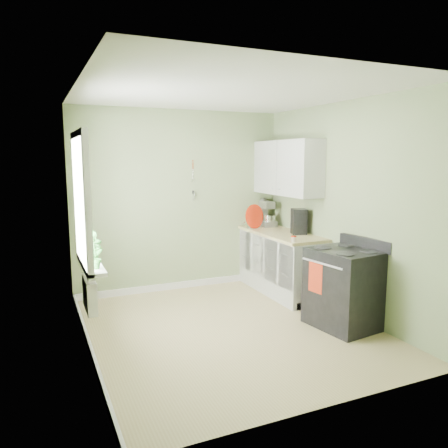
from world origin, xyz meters
name	(u,v)px	position (x,y,z in m)	size (l,w,h in m)	color
floor	(230,330)	(0.00, 0.00, -0.01)	(3.20, 3.60, 0.02)	tan
ceiling	(230,91)	(0.00, 0.00, 2.71)	(3.20, 3.60, 0.02)	white
wall_back	(180,201)	(0.00, 1.81, 1.35)	(3.20, 0.02, 2.70)	gray
wall_left	(82,224)	(-1.61, 0.00, 1.35)	(0.02, 3.60, 2.70)	gray
wall_right	(344,209)	(1.61, 0.00, 1.35)	(0.02, 3.60, 2.70)	gray
base_cabinets	(281,264)	(1.30, 1.00, 0.43)	(0.60, 1.60, 0.87)	silver
countertop	(281,234)	(1.29, 1.00, 0.89)	(0.64, 1.60, 0.04)	tan
upper_cabinets	(287,168)	(1.43, 1.10, 1.85)	(0.35, 1.40, 0.80)	silver
window	(80,201)	(-1.58, 0.30, 1.55)	(0.06, 1.14, 1.44)	white
window_sill	(90,263)	(-1.51, 0.30, 0.88)	(0.18, 1.14, 0.04)	white
radiator	(90,294)	(-1.54, 0.25, 0.55)	(0.12, 0.50, 0.35)	white
wall_utensils	(193,187)	(0.20, 1.78, 1.56)	(0.02, 0.14, 0.58)	tan
stove	(344,288)	(1.28, -0.46, 0.47)	(0.76, 0.84, 1.06)	black
stand_mixer	(267,214)	(1.40, 1.63, 1.10)	(0.26, 0.39, 0.44)	#B2B2B7
kettle	(251,221)	(1.06, 1.54, 1.01)	(0.20, 0.12, 0.21)	silver
coffee_maker	(299,222)	(1.45, 0.79, 1.08)	(0.28, 0.29, 0.36)	black
red_tray	(255,216)	(1.09, 1.47, 1.10)	(0.38, 0.38, 0.02)	#B81D07
jar	(294,239)	(1.05, 0.30, 0.95)	(0.07, 0.07, 0.08)	beige
plant_a	(95,253)	(-1.50, -0.06, 1.06)	(0.17, 0.12, 0.33)	#246520
plant_b	(91,247)	(-1.50, 0.26, 1.07)	(0.18, 0.15, 0.33)	#246520
plant_c	(87,242)	(-1.50, 0.68, 1.04)	(0.16, 0.16, 0.29)	#246520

